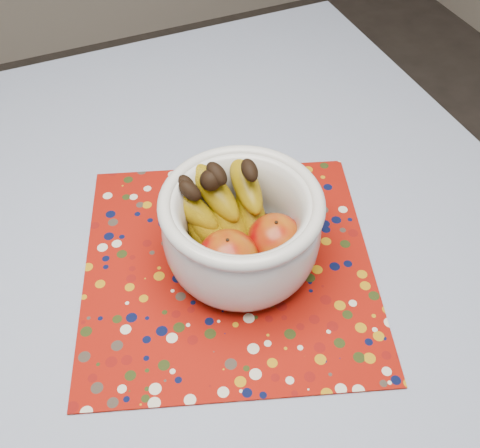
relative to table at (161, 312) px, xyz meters
The scene contains 4 objects.
table is the anchor object (origin of this frame).
tablecloth 0.08m from the table, ahead, with size 1.32×1.32×0.01m, color slate.
placemat 0.15m from the table, ahead, with size 0.44×0.44×0.00m, color maroon.
fruit_bowl 0.21m from the table, ahead, with size 0.25×0.24×0.17m.
Camera 1 is at (-0.07, -0.50, 1.45)m, focal length 42.00 mm.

